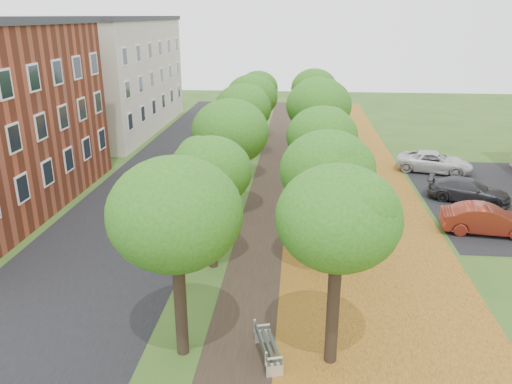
% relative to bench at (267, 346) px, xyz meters
% --- Properties ---
extents(ground, '(120.00, 120.00, 0.00)m').
position_rel_bench_xyz_m(ground, '(-0.56, 0.11, -0.47)').
color(ground, '#2D4C19').
rests_on(ground, ground).
extents(street_asphalt, '(8.00, 70.00, 0.01)m').
position_rel_bench_xyz_m(street_asphalt, '(-8.06, 15.11, -0.46)').
color(street_asphalt, black).
rests_on(street_asphalt, ground).
extents(footpath, '(3.20, 70.00, 0.01)m').
position_rel_bench_xyz_m(footpath, '(-0.56, 15.11, -0.46)').
color(footpath, black).
rests_on(footpath, ground).
extents(leaf_verge, '(7.50, 70.00, 0.01)m').
position_rel_bench_xyz_m(leaf_verge, '(4.44, 15.11, -0.46)').
color(leaf_verge, '#AF7320').
rests_on(leaf_verge, ground).
extents(parking_lot, '(9.00, 16.00, 0.01)m').
position_rel_bench_xyz_m(parking_lot, '(12.94, 16.11, -0.46)').
color(parking_lot, black).
rests_on(parking_lot, ground).
extents(tree_row_west, '(3.79, 33.79, 6.28)m').
position_rel_bench_xyz_m(tree_row_west, '(-2.76, 15.11, 4.16)').
color(tree_row_west, black).
rests_on(tree_row_west, ground).
extents(tree_row_east, '(3.79, 33.79, 6.28)m').
position_rel_bench_xyz_m(tree_row_east, '(2.04, 15.11, 4.16)').
color(tree_row_east, black).
rests_on(tree_row_east, ground).
extents(building_cream, '(10.30, 20.30, 10.40)m').
position_rel_bench_xyz_m(building_cream, '(-17.56, 33.11, 4.74)').
color(building_cream, beige).
rests_on(building_cream, ground).
extents(bench, '(1.06, 1.98, 0.90)m').
position_rel_bench_xyz_m(bench, '(0.00, 0.00, 0.00)').
color(bench, '#2C372F').
rests_on(bench, ground).
extents(car_silver, '(3.74, 1.55, 1.27)m').
position_rel_bench_xyz_m(car_silver, '(10.98, 11.48, 0.17)').
color(car_silver, '#B4B4B9').
rests_on(car_silver, ground).
extents(car_red, '(4.61, 2.09, 1.47)m').
position_rel_bench_xyz_m(car_red, '(10.44, 10.78, 0.27)').
color(car_red, maroon).
rests_on(car_red, ground).
extents(car_grey, '(5.01, 3.37, 1.35)m').
position_rel_bench_xyz_m(car_grey, '(10.97, 15.51, 0.21)').
color(car_grey, '#2E2E33').
rests_on(car_grey, ground).
extents(car_white, '(5.56, 3.69, 1.42)m').
position_rel_bench_xyz_m(car_white, '(10.44, 21.42, 0.24)').
color(car_white, silver).
rests_on(car_white, ground).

